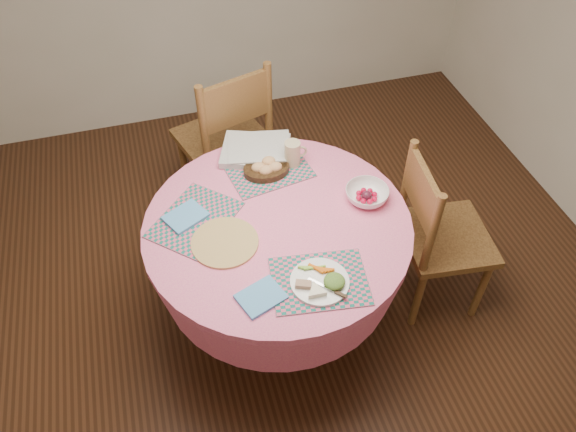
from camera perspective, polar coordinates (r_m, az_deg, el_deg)
name	(u,v)px	position (r m, az deg, el deg)	size (l,w,h in m)	color
ground	(279,315)	(3.16, -0.88, -9.99)	(4.00, 4.00, 0.00)	#331C0F
room_envelope	(274,26)	(1.97, -1.47, 18.75)	(4.01, 4.01, 2.71)	silver
dining_table	(278,250)	(2.71, -1.02, -3.48)	(1.24, 1.24, 0.75)	pink
chair_right	(438,233)	(2.95, 14.96, -1.68)	(0.48, 0.50, 0.97)	brown
chair_back	(227,138)	(3.36, -6.21, 7.93)	(0.61, 0.59, 1.06)	brown
placemat_front	(319,281)	(2.35, 3.21, -6.62)	(0.40, 0.30, 0.01)	#116359
placemat_left	(195,220)	(2.61, -9.42, -0.37)	(0.40, 0.30, 0.01)	#116359
placemat_back	(268,169)	(2.83, -2.02, 4.75)	(0.40, 0.30, 0.01)	#116359
wicker_trivet	(225,242)	(2.50, -6.44, -2.67)	(0.30, 0.30, 0.01)	#AC894A
napkin_near	(261,297)	(2.30, -2.76, -8.21)	(0.18, 0.14, 0.01)	#5296D2
napkin_far	(186,216)	(2.62, -10.37, -0.05)	(0.18, 0.14, 0.01)	#5296D2
dinner_plate	(322,281)	(2.33, 3.49, -6.61)	(0.25, 0.25, 0.05)	white
bread_bowl	(267,168)	(2.79, -2.19, 4.91)	(0.23, 0.23, 0.08)	black
latte_mug	(293,153)	(2.81, 0.50, 6.39)	(0.12, 0.08, 0.13)	tan
fruit_bowl	(367,195)	(2.68, 8.01, 2.15)	(0.26, 0.26, 0.06)	white
newspaper_stack	(256,150)	(2.91, -3.25, 6.72)	(0.41, 0.37, 0.04)	silver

